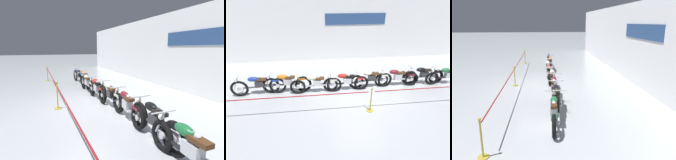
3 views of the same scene
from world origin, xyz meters
The scene contains 12 objects.
ground_plane centered at (0.00, 0.00, 0.00)m, with size 120.00×120.00×0.00m, color #B2B7BC.
back_wall centered at (0.00, 5.12, 2.10)m, with size 28.00×0.29×4.20m.
motorcycle_blue_0 centered at (-4.65, 0.60, 0.49)m, with size 2.43×0.62×0.96m.
motorcycle_orange_1 centered at (-3.39, 0.67, 0.49)m, with size 2.26×0.62×0.97m.
motorcycle_cream_2 centered at (-2.05, 0.46, 0.47)m, with size 2.41×0.62×0.94m.
motorcycle_red_3 centered at (-0.63, 0.52, 0.46)m, with size 2.20×0.62×0.93m.
motorcycle_cream_4 centered at (0.62, 0.65, 0.47)m, with size 2.20×0.62×0.94m.
motorcycle_maroon_5 centered at (1.97, 0.66, 0.46)m, with size 2.25×0.62×0.93m.
motorcycle_black_6 centered at (3.38, 0.69, 0.47)m, with size 2.20×0.62×0.96m.
motorcycle_green_7 centered at (4.63, 0.54, 0.46)m, with size 2.32×0.62×0.93m.
stanchion_far_left centered at (-1.50, -1.26, 0.76)m, with size 12.53×0.28×1.05m.
stanchion_mid_left centered at (0.07, -1.26, 0.36)m, with size 0.28×0.28×1.05m.
Camera 2 is at (-1.91, -6.80, 4.21)m, focal length 28.00 mm.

